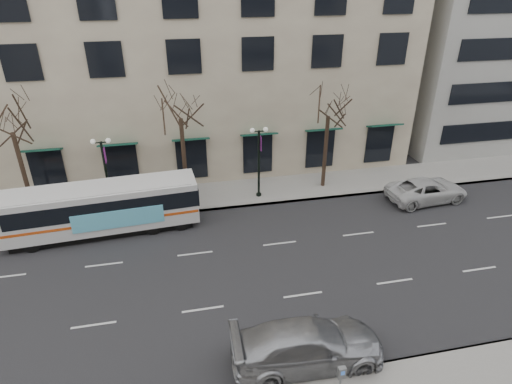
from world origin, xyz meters
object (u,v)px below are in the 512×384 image
object	(u,v)px
lamp_post_left	(106,172)
lamp_post_right	(259,159)
tree_far_mid	(179,104)
silver_car	(308,344)
tree_far_left	(8,117)
white_pickup	(427,190)
city_bus	(103,207)
tree_far_right	(329,103)
pay_station	(341,375)

from	to	relation	value
lamp_post_left	lamp_post_right	xyz separation A→B (m)	(10.00, 0.00, 0.00)
tree_far_mid	silver_car	bearing A→B (deg)	-75.24
tree_far_left	lamp_post_right	size ratio (longest dim) A/B	1.60
silver_car	white_pickup	size ratio (longest dim) A/B	1.11
city_bus	white_pickup	world-z (taller)	city_bus
tree_far_left	lamp_post_left	size ratio (longest dim) A/B	1.60
lamp_post_right	tree_far_right	bearing A→B (deg)	6.85
lamp_post_left	white_pickup	bearing A→B (deg)	-7.42
city_bus	tree_far_right	bearing A→B (deg)	7.20
tree_far_mid	tree_far_right	xyz separation A→B (m)	(10.00, -0.00, -0.48)
tree_far_right	lamp_post_left	world-z (taller)	tree_far_right
city_bus	silver_car	world-z (taller)	city_bus
tree_far_left	tree_far_right	size ratio (longest dim) A/B	1.03
silver_car	white_pickup	distance (m)	17.02
tree_far_left	tree_far_right	xyz separation A→B (m)	(20.00, 0.00, -0.28)
tree_far_left	lamp_post_left	xyz separation A→B (m)	(5.01, -0.60, -3.75)
tree_far_right	pay_station	size ratio (longest dim) A/B	6.07
lamp_post_left	lamp_post_right	world-z (taller)	same
tree_far_left	white_pickup	world-z (taller)	tree_far_left
silver_car	lamp_post_left	bearing A→B (deg)	34.13
tree_far_left	lamp_post_right	distance (m)	15.48
white_pickup	tree_far_mid	bearing A→B (deg)	74.00
tree_far_left	city_bus	bearing A→B (deg)	-31.66
lamp_post_right	pay_station	bearing A→B (deg)	-91.26
silver_car	tree_far_left	bearing A→B (deg)	45.21
city_bus	silver_car	xyz separation A→B (m)	(9.09, -12.00, -0.78)
white_pickup	tree_far_right	bearing A→B (deg)	57.75
silver_car	pay_station	bearing A→B (deg)	-156.42
pay_station	tree_far_mid	bearing A→B (deg)	104.66
tree_far_left	city_bus	xyz separation A→B (m)	(4.86, -3.00, -5.00)
tree_far_right	lamp_post_right	xyz separation A→B (m)	(-4.99, -0.60, -3.48)
lamp_post_left	city_bus	bearing A→B (deg)	-93.50
lamp_post_left	city_bus	world-z (taller)	lamp_post_left
tree_far_mid	white_pickup	xyz separation A→B (m)	(16.39, -3.38, -6.12)
tree_far_mid	city_bus	world-z (taller)	tree_far_mid
tree_far_mid	lamp_post_right	size ratio (longest dim) A/B	1.64
silver_car	tree_far_mid	bearing A→B (deg)	17.04
lamp_post_left	white_pickup	xyz separation A→B (m)	(21.38, -2.78, -2.16)
lamp_post_right	pay_station	size ratio (longest dim) A/B	3.92
silver_car	city_bus	bearing A→B (deg)	39.42
tree_far_left	tree_far_right	world-z (taller)	tree_far_left
lamp_post_right	silver_car	world-z (taller)	lamp_post_right
tree_far_left	white_pickup	xyz separation A→B (m)	(26.39, -3.38, -5.91)
tree_far_mid	silver_car	distance (m)	16.63
tree_far_left	city_bus	distance (m)	7.59
tree_far_right	silver_car	world-z (taller)	tree_far_right
tree_far_left	lamp_post_right	bearing A→B (deg)	-2.29
city_bus	tree_far_mid	bearing A→B (deg)	26.26
lamp_post_right	white_pickup	distance (m)	11.91
lamp_post_right	city_bus	xyz separation A→B (m)	(-10.15, -2.40, -1.25)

